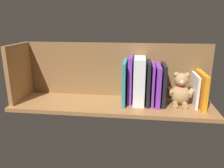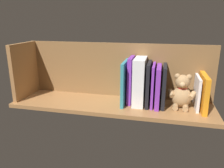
# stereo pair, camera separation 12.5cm
# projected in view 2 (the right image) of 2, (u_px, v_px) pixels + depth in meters

# --- Properties ---
(ground_plane) EXTENTS (1.16, 0.31, 0.02)m
(ground_plane) POSITION_uv_depth(u_px,v_px,m) (112.00, 104.00, 1.28)
(ground_plane) COLOR #9E6B3D
(shelf_back_panel) EXTENTS (1.16, 0.02, 0.33)m
(shelf_back_panel) POSITION_uv_depth(u_px,v_px,m) (117.00, 70.00, 1.36)
(shelf_back_panel) COLOR brown
(shelf_back_panel) RESTS_ON ground_plane
(shelf_side_divider) EXTENTS (0.02, 0.25, 0.33)m
(shelf_side_divider) POSITION_uv_depth(u_px,v_px,m) (25.00, 70.00, 1.36)
(shelf_side_divider) COLOR #9E6B3D
(shelf_side_divider) RESTS_ON ground_plane
(book_0) EXTENTS (0.03, 0.21, 0.19)m
(book_0) POSITION_uv_depth(u_px,v_px,m) (203.00, 92.00, 1.16)
(book_0) COLOR orange
(book_0) RESTS_ON ground_plane
(book_1) EXTENTS (0.01, 0.17, 0.18)m
(book_1) POSITION_uv_depth(u_px,v_px,m) (197.00, 92.00, 1.19)
(book_1) COLOR silver
(book_1) RESTS_ON ground_plane
(teddy_bear) EXTENTS (0.15, 0.13, 0.19)m
(teddy_bear) POSITION_uv_depth(u_px,v_px,m) (182.00, 93.00, 1.20)
(teddy_bear) COLOR tan
(teddy_bear) RESTS_ON ground_plane
(book_2) EXTENTS (0.02, 0.18, 0.23)m
(book_2) POSITION_uv_depth(u_px,v_px,m) (164.00, 86.00, 1.22)
(book_2) COLOR black
(book_2) RESTS_ON ground_plane
(book_3) EXTENTS (0.02, 0.19, 0.22)m
(book_3) POSITION_uv_depth(u_px,v_px,m) (158.00, 86.00, 1.22)
(book_3) COLOR purple
(book_3) RESTS_ON ground_plane
(book_4) EXTENTS (0.01, 0.18, 0.23)m
(book_4) POSITION_uv_depth(u_px,v_px,m) (153.00, 85.00, 1.23)
(book_4) COLOR purple
(book_4) RESTS_ON ground_plane
(book_5) EXTENTS (0.02, 0.19, 0.24)m
(book_5) POSITION_uv_depth(u_px,v_px,m) (148.00, 84.00, 1.23)
(book_5) COLOR black
(book_5) RESTS_ON ground_plane
(dictionary_thick_white) EXTENTS (0.06, 0.18, 0.27)m
(dictionary_thick_white) POSITION_uv_depth(u_px,v_px,m) (140.00, 81.00, 1.24)
(dictionary_thick_white) COLOR white
(dictionary_thick_white) RESTS_ON ground_plane
(book_6) EXTENTS (0.02, 0.15, 0.27)m
(book_6) POSITION_uv_depth(u_px,v_px,m) (131.00, 80.00, 1.27)
(book_6) COLOR purple
(book_6) RESTS_ON ground_plane
(book_7) EXTENTS (0.02, 0.20, 0.25)m
(book_7) POSITION_uv_depth(u_px,v_px,m) (125.00, 82.00, 1.25)
(book_7) COLOR teal
(book_7) RESTS_ON ground_plane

